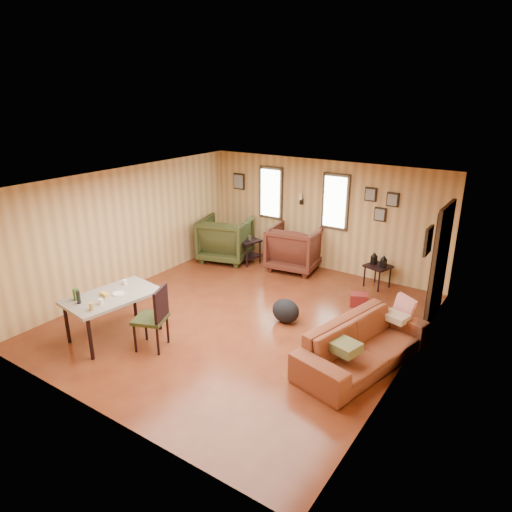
{
  "coord_description": "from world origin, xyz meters",
  "views": [
    {
      "loc": [
        4.13,
        -5.79,
        3.76
      ],
      "look_at": [
        0.0,
        0.4,
        1.05
      ],
      "focal_mm": 32.0,
      "sensor_mm": 36.0,
      "label": 1
    }
  ],
  "objects_px": {
    "recliner_green": "(226,237)",
    "end_table": "(247,247)",
    "recliner_brown": "(295,246)",
    "dining_table": "(111,299)",
    "sofa": "(364,338)",
    "side_table": "(378,264)"
  },
  "relations": [
    {
      "from": "sofa",
      "to": "recliner_green",
      "type": "distance_m",
      "value": 4.93
    },
    {
      "from": "end_table",
      "to": "dining_table",
      "type": "distance_m",
      "value": 3.96
    },
    {
      "from": "recliner_brown",
      "to": "recliner_green",
      "type": "xyz_separation_m",
      "value": [
        -1.63,
        -0.38,
        0.01
      ]
    },
    {
      "from": "recliner_brown",
      "to": "recliner_green",
      "type": "relative_size",
      "value": 0.98
    },
    {
      "from": "recliner_brown",
      "to": "end_table",
      "type": "xyz_separation_m",
      "value": [
        -1.1,
        -0.27,
        -0.16
      ]
    },
    {
      "from": "recliner_brown",
      "to": "side_table",
      "type": "distance_m",
      "value": 1.88
    },
    {
      "from": "sofa",
      "to": "side_table",
      "type": "xyz_separation_m",
      "value": [
        -0.79,
        2.82,
        0.05
      ]
    },
    {
      "from": "end_table",
      "to": "recliner_brown",
      "type": "bearing_deg",
      "value": 13.85
    },
    {
      "from": "dining_table",
      "to": "recliner_brown",
      "type": "bearing_deg",
      "value": 85.64
    },
    {
      "from": "side_table",
      "to": "dining_table",
      "type": "height_order",
      "value": "dining_table"
    },
    {
      "from": "sofa",
      "to": "recliner_brown",
      "type": "relative_size",
      "value": 2.06
    },
    {
      "from": "side_table",
      "to": "recliner_brown",
      "type": "bearing_deg",
      "value": -178.65
    },
    {
      "from": "recliner_brown",
      "to": "end_table",
      "type": "height_order",
      "value": "recliner_brown"
    },
    {
      "from": "end_table",
      "to": "side_table",
      "type": "xyz_separation_m",
      "value": [
        2.98,
        0.32,
        0.1
      ]
    },
    {
      "from": "sofa",
      "to": "dining_table",
      "type": "relative_size",
      "value": 1.46
    },
    {
      "from": "recliner_green",
      "to": "sofa",
      "type": "bearing_deg",
      "value": 134.56
    },
    {
      "from": "sofa",
      "to": "dining_table",
      "type": "distance_m",
      "value": 3.92
    },
    {
      "from": "recliner_brown",
      "to": "dining_table",
      "type": "relative_size",
      "value": 0.71
    },
    {
      "from": "side_table",
      "to": "dining_table",
      "type": "xyz_separation_m",
      "value": [
        -2.84,
        -4.27,
        0.17
      ]
    },
    {
      "from": "sofa",
      "to": "dining_table",
      "type": "height_order",
      "value": "dining_table"
    },
    {
      "from": "sofa",
      "to": "dining_table",
      "type": "bearing_deg",
      "value": 125.34
    },
    {
      "from": "recliner_green",
      "to": "end_table",
      "type": "xyz_separation_m",
      "value": [
        0.53,
        0.11,
        -0.17
      ]
    }
  ]
}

